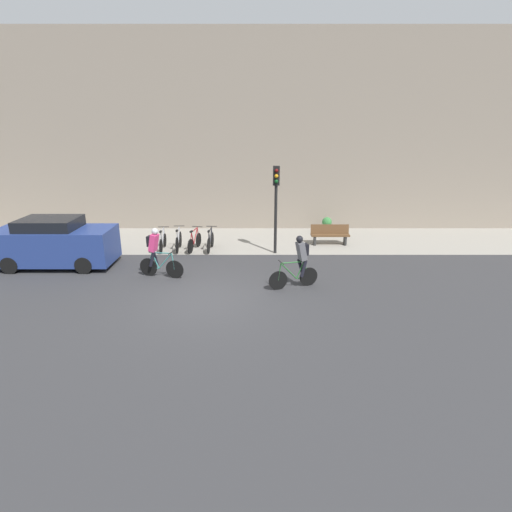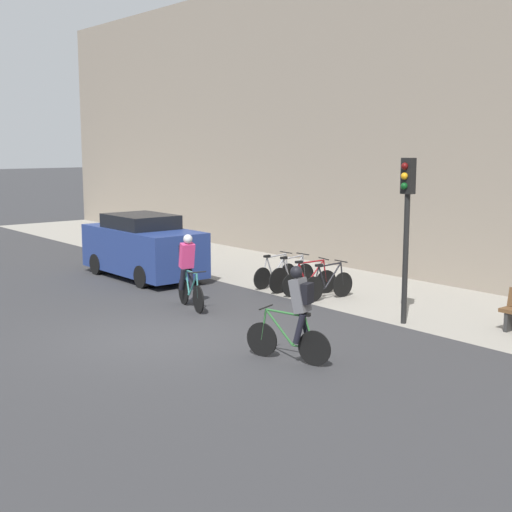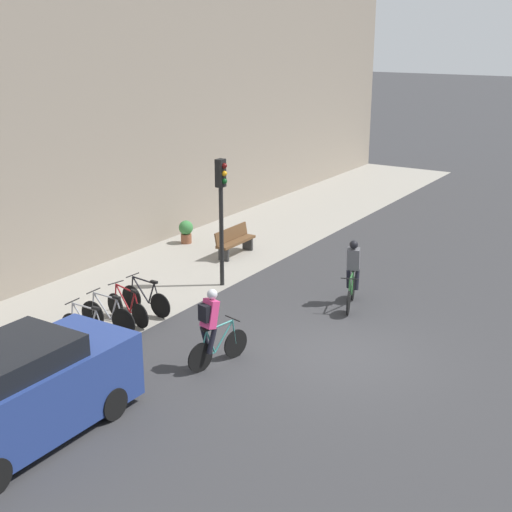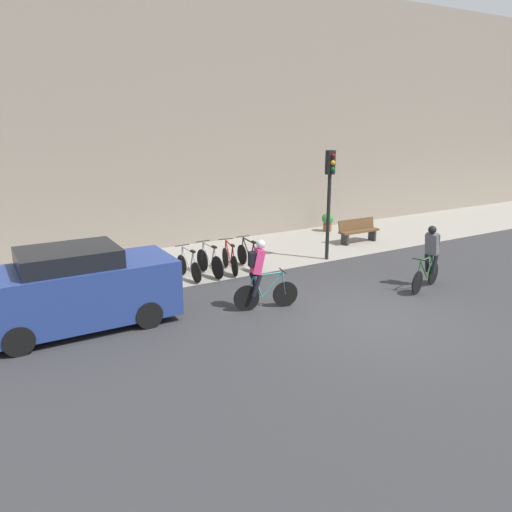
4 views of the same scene
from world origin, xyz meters
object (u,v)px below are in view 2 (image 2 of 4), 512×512
(cyclist_pink, at_px, (188,268))
(parked_bike_1, at_px, (292,276))
(traffic_light_pole, at_px, (407,210))
(cyclist_grey, at_px, (297,311))
(parked_bike_0, at_px, (275,274))
(parked_car, at_px, (143,247))
(parked_bike_3, at_px, (328,284))
(parked_bike_2, at_px, (309,281))

(cyclist_pink, bearing_deg, parked_bike_1, 86.92)
(parked_bike_1, xyz_separation_m, traffic_light_pole, (4.11, -0.44, 2.08))
(cyclist_grey, height_order, parked_bike_0, cyclist_grey)
(parked_bike_1, distance_m, parked_car, 4.73)
(parked_bike_1, distance_m, parked_bike_3, 1.36)
(parked_bike_2, relative_size, parked_car, 0.37)
(cyclist_grey, relative_size, parked_car, 0.41)
(parked_bike_3, bearing_deg, parked_bike_0, -179.99)
(cyclist_grey, distance_m, parked_car, 9.20)
(cyclist_pink, relative_size, parked_car, 0.41)
(cyclist_pink, xyz_separation_m, traffic_light_pole, (4.29, 2.75, 1.54))
(parked_car, bearing_deg, parked_bike_1, 25.78)
(parked_bike_1, bearing_deg, cyclist_grey, -41.32)
(cyclist_pink, relative_size, cyclist_grey, 1.00)
(parked_bike_0, xyz_separation_m, parked_bike_3, (2.04, 0.00, 0.01))
(cyclist_grey, distance_m, parked_bike_0, 6.83)
(parked_bike_0, xyz_separation_m, traffic_light_pole, (4.79, -0.44, 2.11))
(cyclist_pink, bearing_deg, parked_bike_0, 99.06)
(traffic_light_pole, distance_m, parked_car, 8.65)
(parked_bike_1, height_order, parked_bike_2, parked_bike_1)
(traffic_light_pole, xyz_separation_m, parked_car, (-8.35, -1.60, -1.59))
(traffic_light_pole, bearing_deg, parked_bike_3, 170.92)
(parked_bike_0, xyz_separation_m, parked_bike_2, (1.36, -0.00, 0.01))
(parked_bike_3, height_order, parked_car, parked_car)
(cyclist_pink, distance_m, traffic_light_pole, 5.32)
(traffic_light_pole, bearing_deg, parked_bike_2, 172.70)
(parked_bike_0, bearing_deg, parked_car, -150.11)
(parked_bike_3, xyz_separation_m, parked_car, (-5.60, -2.04, 0.51))
(cyclist_pink, relative_size, traffic_light_pole, 0.49)
(parked_bike_2, height_order, traffic_light_pole, traffic_light_pole)
(cyclist_pink, bearing_deg, traffic_light_pole, 32.65)
(parked_bike_0, relative_size, parked_bike_1, 0.95)
(cyclist_pink, relative_size, parked_bike_0, 1.13)
(cyclist_pink, distance_m, parked_bike_2, 3.35)
(parked_bike_0, distance_m, parked_bike_2, 1.36)
(cyclist_pink, relative_size, parked_bike_3, 1.08)
(parked_bike_3, bearing_deg, parked_car, -159.93)
(parked_bike_0, relative_size, traffic_light_pole, 0.44)
(cyclist_pink, xyz_separation_m, cyclist_grey, (4.89, -0.96, -0.00))
(parked_bike_1, height_order, parked_bike_3, parked_bike_1)
(cyclist_grey, height_order, parked_bike_1, cyclist_grey)
(cyclist_grey, bearing_deg, parked_bike_2, 134.24)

